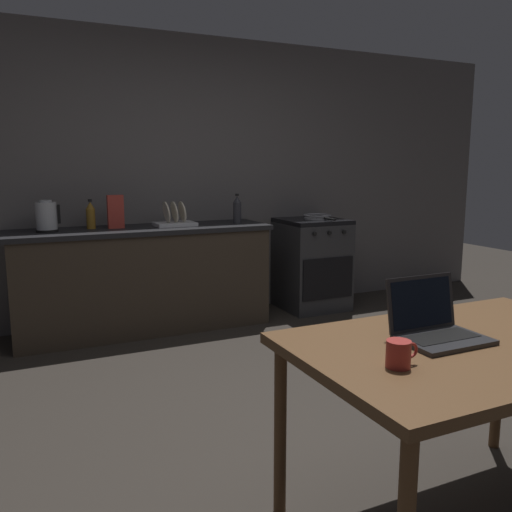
{
  "coord_description": "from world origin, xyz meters",
  "views": [
    {
      "loc": [
        -1.49,
        -2.26,
        1.4
      ],
      "look_at": [
        0.01,
        0.95,
        0.79
      ],
      "focal_mm": 37.33,
      "sensor_mm": 36.0,
      "label": 1
    }
  ],
  "objects_px": {
    "bottle": "(237,209)",
    "coffee_mug": "(399,354)",
    "cereal_box": "(116,212)",
    "dining_table": "(471,360)",
    "frying_pan": "(318,217)",
    "dish_rack": "(175,220)",
    "bottle_b": "(91,215)",
    "electric_kettle": "(46,217)",
    "laptop": "(436,327)",
    "stove_oven": "(312,264)"
  },
  "relations": [
    {
      "from": "cereal_box",
      "to": "dining_table",
      "type": "bearing_deg",
      "value": -76.66
    },
    {
      "from": "frying_pan",
      "to": "coffee_mug",
      "type": "bearing_deg",
      "value": -117.23
    },
    {
      "from": "laptop",
      "to": "bottle",
      "type": "relative_size",
      "value": 1.21
    },
    {
      "from": "electric_kettle",
      "to": "cereal_box",
      "type": "xyz_separation_m",
      "value": [
        0.53,
        0.02,
        0.02
      ]
    },
    {
      "from": "laptop",
      "to": "electric_kettle",
      "type": "distance_m",
      "value": 3.2
    },
    {
      "from": "frying_pan",
      "to": "bottle_b",
      "type": "height_order",
      "value": "bottle_b"
    },
    {
      "from": "stove_oven",
      "to": "bottle_b",
      "type": "distance_m",
      "value": 2.14
    },
    {
      "from": "stove_oven",
      "to": "dish_rack",
      "type": "xyz_separation_m",
      "value": [
        -1.38,
        0.0,
        0.49
      ]
    },
    {
      "from": "bottle",
      "to": "dish_rack",
      "type": "relative_size",
      "value": 0.78
    },
    {
      "from": "bottle",
      "to": "coffee_mug",
      "type": "distance_m",
      "value": 3.19
    },
    {
      "from": "dining_table",
      "to": "bottle_b",
      "type": "bearing_deg",
      "value": 106.36
    },
    {
      "from": "laptop",
      "to": "dish_rack",
      "type": "xyz_separation_m",
      "value": [
        -0.13,
        2.98,
        0.13
      ]
    },
    {
      "from": "coffee_mug",
      "to": "bottle_b",
      "type": "xyz_separation_m",
      "value": [
        -0.5,
        3.22,
        0.2
      ]
    },
    {
      "from": "dining_table",
      "to": "laptop",
      "type": "height_order",
      "value": "laptop"
    },
    {
      "from": "electric_kettle",
      "to": "bottle_b",
      "type": "relative_size",
      "value": 1.02
    },
    {
      "from": "dining_table",
      "to": "bottle_b",
      "type": "distance_m",
      "value": 3.29
    },
    {
      "from": "dish_rack",
      "to": "dining_table",
      "type": "bearing_deg",
      "value": -85.58
    },
    {
      "from": "cereal_box",
      "to": "bottle",
      "type": "bearing_deg",
      "value": -3.79
    },
    {
      "from": "coffee_mug",
      "to": "cereal_box",
      "type": "distance_m",
      "value": 3.19
    },
    {
      "from": "frying_pan",
      "to": "dish_rack",
      "type": "xyz_separation_m",
      "value": [
        -1.42,
        0.03,
        0.02
      ]
    },
    {
      "from": "coffee_mug",
      "to": "bottle",
      "type": "bearing_deg",
      "value": 76.44
    },
    {
      "from": "frying_pan",
      "to": "laptop",
      "type": "bearing_deg",
      "value": -113.61
    },
    {
      "from": "dining_table",
      "to": "electric_kettle",
      "type": "height_order",
      "value": "electric_kettle"
    },
    {
      "from": "stove_oven",
      "to": "bottle",
      "type": "distance_m",
      "value": 0.99
    },
    {
      "from": "dining_table",
      "to": "cereal_box",
      "type": "height_order",
      "value": "cereal_box"
    },
    {
      "from": "dish_rack",
      "to": "coffee_mug",
      "type": "bearing_deg",
      "value": -93.31
    },
    {
      "from": "cereal_box",
      "to": "bottle_b",
      "type": "bearing_deg",
      "value": 162.61
    },
    {
      "from": "stove_oven",
      "to": "bottle",
      "type": "relative_size",
      "value": 3.34
    },
    {
      "from": "frying_pan",
      "to": "bottle_b",
      "type": "xyz_separation_m",
      "value": [
        -2.11,
        0.11,
        0.09
      ]
    },
    {
      "from": "bottle_b",
      "to": "stove_oven",
      "type": "bearing_deg",
      "value": -2.29
    },
    {
      "from": "laptop",
      "to": "cereal_box",
      "type": "bearing_deg",
      "value": 97.05
    },
    {
      "from": "frying_pan",
      "to": "cereal_box",
      "type": "height_order",
      "value": "cereal_box"
    },
    {
      "from": "dish_rack",
      "to": "bottle_b",
      "type": "bearing_deg",
      "value": 173.34
    },
    {
      "from": "laptop",
      "to": "cereal_box",
      "type": "xyz_separation_m",
      "value": [
        -0.63,
        3.0,
        0.22
      ]
    },
    {
      "from": "electric_kettle",
      "to": "cereal_box",
      "type": "bearing_deg",
      "value": 2.14
    },
    {
      "from": "bottle",
      "to": "stove_oven",
      "type": "bearing_deg",
      "value": 3.35
    },
    {
      "from": "stove_oven",
      "to": "coffee_mug",
      "type": "bearing_deg",
      "value": -116.38
    },
    {
      "from": "bottle_b",
      "to": "dish_rack",
      "type": "bearing_deg",
      "value": -6.66
    },
    {
      "from": "laptop",
      "to": "cereal_box",
      "type": "relative_size",
      "value": 1.17
    },
    {
      "from": "stove_oven",
      "to": "dish_rack",
      "type": "distance_m",
      "value": 1.46
    },
    {
      "from": "dining_table",
      "to": "bottle",
      "type": "relative_size",
      "value": 5.05
    },
    {
      "from": "dining_table",
      "to": "frying_pan",
      "type": "bearing_deg",
      "value": 68.63
    },
    {
      "from": "bottle_b",
      "to": "laptop",
      "type": "bearing_deg",
      "value": -75.05
    },
    {
      "from": "frying_pan",
      "to": "cereal_box",
      "type": "distance_m",
      "value": 1.92
    },
    {
      "from": "frying_pan",
      "to": "dining_table",
      "type": "bearing_deg",
      "value": -111.37
    },
    {
      "from": "bottle",
      "to": "coffee_mug",
      "type": "bearing_deg",
      "value": -103.56
    },
    {
      "from": "dining_table",
      "to": "cereal_box",
      "type": "bearing_deg",
      "value": 103.34
    },
    {
      "from": "coffee_mug",
      "to": "cereal_box",
      "type": "relative_size",
      "value": 0.44
    },
    {
      "from": "laptop",
      "to": "frying_pan",
      "type": "distance_m",
      "value": 3.22
    },
    {
      "from": "laptop",
      "to": "electric_kettle",
      "type": "bearing_deg",
      "value": 106.54
    }
  ]
}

